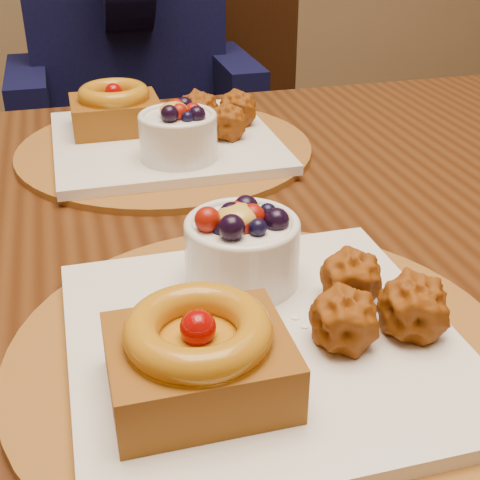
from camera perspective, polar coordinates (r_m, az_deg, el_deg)
name	(u,v)px	position (r m, az deg, el deg)	size (l,w,h in m)	color
dining_table	(203,289)	(0.73, -3.19, -4.23)	(1.60, 0.90, 0.76)	#371A0A
place_setting_near	(257,324)	(0.49, 1.48, -7.20)	(0.38, 0.38, 0.09)	brown
place_setting_far	(163,134)	(0.87, -6.62, 9.01)	(0.38, 0.38, 0.09)	brown
chair_far	(204,127)	(1.73, -3.10, 9.60)	(0.58, 0.58, 0.92)	black
diner	(122,10)	(1.46, -10.00, 18.76)	(0.48, 0.47, 0.78)	black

